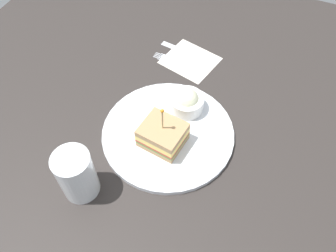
{
  "coord_description": "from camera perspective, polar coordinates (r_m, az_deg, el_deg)",
  "views": [
    {
      "loc": [
        15.74,
        -36.53,
        57.88
      ],
      "look_at": [
        0.0,
        0.0,
        3.1
      ],
      "focal_mm": 36.67,
      "sensor_mm": 36.0,
      "label": 1
    }
  ],
  "objects": [
    {
      "name": "ground_plane",
      "position": [
        0.71,
        0.0,
        -1.94
      ],
      "size": [
        119.37,
        119.37,
        2.0
      ],
      "primitive_type": "cube",
      "color": "#2D2826"
    },
    {
      "name": "plate",
      "position": [
        0.7,
        0.0,
        -1.23
      ],
      "size": [
        26.75,
        26.75,
        1.1
      ],
      "primitive_type": "cylinder",
      "color": "white",
      "rests_on": "ground_plane"
    },
    {
      "name": "sandwich_half_center",
      "position": [
        0.66,
        -0.73,
        -1.52
      ],
      "size": [
        8.94,
        8.1,
        10.12
      ],
      "color": "tan",
      "rests_on": "plate"
    },
    {
      "name": "coleslaw_bowl",
      "position": [
        0.72,
        3.13,
        4.02
      ],
      "size": [
        7.11,
        7.11,
        5.12
      ],
      "color": "white",
      "rests_on": "plate"
    },
    {
      "name": "drink_glass",
      "position": [
        0.62,
        -14.86,
        -8.06
      ],
      "size": [
        6.57,
        6.57,
        10.4
      ],
      "color": "beige",
      "rests_on": "ground_plane"
    },
    {
      "name": "napkin",
      "position": [
        0.85,
        3.7,
        10.83
      ],
      "size": [
        14.16,
        13.28,
        0.15
      ],
      "primitive_type": "cube",
      "rotation": [
        0.0,
        0.0,
        9.19
      ],
      "color": "beige",
      "rests_on": "ground_plane"
    },
    {
      "name": "fork",
      "position": [
        0.84,
        0.6,
        10.87
      ],
      "size": [
        12.3,
        2.4,
        0.35
      ],
      "color": "silver",
      "rests_on": "ground_plane"
    },
    {
      "name": "knife",
      "position": [
        0.87,
        2.29,
        12.49
      ],
      "size": [
        12.79,
        2.67,
        0.35
      ],
      "color": "silver",
      "rests_on": "ground_plane"
    }
  ]
}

